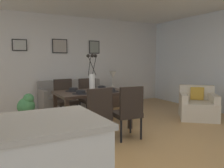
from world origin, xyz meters
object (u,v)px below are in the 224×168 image
(bowl_near_right, at_px, (73,89))
(bowl_far_right, at_px, (102,87))
(dining_chair_far_left, at_px, (128,110))
(framed_picture_right, at_px, (94,47))
(bowl_far_left, at_px, (111,90))
(table_lamp, at_px, (113,76))
(dining_chair_far_right, at_px, (89,96))
(dining_table, at_px, (92,96))
(centerpiece_vase, at_px, (92,77))
(potted_plant, at_px, (27,108))
(dining_chair_near_left, at_px, (97,113))
(sofa, at_px, (74,100))
(bowl_near_left, at_px, (81,92))
(armchair, at_px, (198,106))
(framed_picture_center, at_px, (60,46))
(dining_chair_near_right, at_px, (65,97))
(side_table, at_px, (113,98))
(framed_picture_left, at_px, (20,45))

(bowl_near_right, xyz_separation_m, bowl_far_right, (0.63, 0.00, 0.00))
(dining_chair_far_left, xyz_separation_m, framed_picture_right, (0.77, 3.14, 1.23))
(bowl_far_left, height_order, table_lamp, table_lamp)
(dining_chair_far_right, bearing_deg, dining_chair_far_left, -90.04)
(dining_table, xyz_separation_m, table_lamp, (1.38, 1.69, 0.24))
(centerpiece_vase, bearing_deg, framed_picture_right, 64.99)
(dining_chair_far_left, height_order, potted_plant, dining_chair_far_left)
(dining_chair_near_left, relative_size, dining_chair_far_left, 1.00)
(dining_chair_near_left, relative_size, sofa, 0.52)
(centerpiece_vase, bearing_deg, sofa, 83.15)
(bowl_far_left, relative_size, potted_plant, 0.25)
(dining_chair_far_left, height_order, bowl_far_right, dining_chair_far_left)
(bowl_near_left, relative_size, armchair, 0.15)
(framed_picture_center, bearing_deg, dining_chair_near_right, -102.07)
(armchair, relative_size, potted_plant, 1.68)
(dining_chair_near_right, relative_size, framed_picture_right, 2.38)
(dining_chair_far_right, height_order, armchair, dining_chair_far_right)
(sofa, bearing_deg, armchair, -44.69)
(sofa, bearing_deg, side_table, -3.90)
(dining_table, height_order, framed_picture_right, framed_picture_right)
(sofa, bearing_deg, bowl_far_left, -87.06)
(centerpiece_vase, relative_size, armchair, 0.65)
(dining_table, xyz_separation_m, bowl_near_right, (-0.31, 0.21, 0.13))
(bowl_near_left, relative_size, sofa, 0.10)
(dining_chair_near_right, height_order, framed_picture_right, framed_picture_right)
(bowl_near_right, bearing_deg, dining_table, -33.12)
(side_table, xyz_separation_m, framed_picture_left, (-2.43, 0.56, 1.48))
(centerpiece_vase, height_order, side_table, centerpiece_vase)
(centerpiece_vase, bearing_deg, bowl_far_right, 33.02)
(dining_chair_near_right, bearing_deg, dining_chair_far_left, -72.10)
(bowl_near_right, bearing_deg, dining_chair_near_left, -88.40)
(framed_picture_left, bearing_deg, sofa, -20.88)
(dining_chair_near_left, relative_size, centerpiece_vase, 1.25)
(side_table, bearing_deg, bowl_far_left, -119.32)
(table_lamp, bearing_deg, framed_picture_center, 157.85)
(centerpiece_vase, distance_m, table_lamp, 2.18)
(dining_chair_near_right, xyz_separation_m, bowl_near_right, (-0.02, -0.69, 0.27))
(dining_table, relative_size, dining_chair_near_right, 1.52)
(bowl_far_left, xyz_separation_m, sofa, (-0.10, 1.98, -0.50))
(bowl_far_left, distance_m, side_table, 2.24)
(dining_table, height_order, framed_picture_center, framed_picture_center)
(centerpiece_vase, bearing_deg, table_lamp, 50.78)
(bowl_far_left, height_order, bowl_far_right, same)
(dining_chair_near_left, xyz_separation_m, table_lamp, (1.67, 2.53, 0.38))
(dining_table, height_order, dining_chair_near_right, dining_chair_near_right)
(centerpiece_vase, distance_m, side_table, 2.31)
(side_table, bearing_deg, framed_picture_center, 157.85)
(dining_chair_near_left, bearing_deg, side_table, 56.64)
(dining_table, distance_m, framed_picture_center, 2.50)
(dining_chair_far_left, relative_size, bowl_near_right, 5.41)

